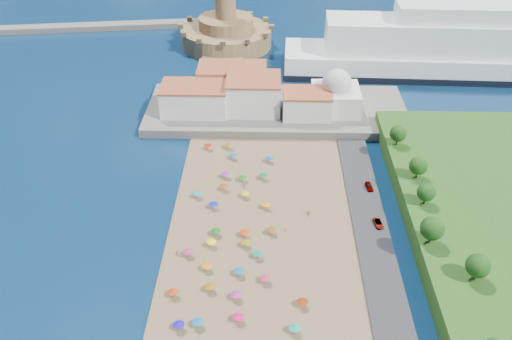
{
  "coord_description": "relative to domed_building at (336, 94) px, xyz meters",
  "views": [
    {
      "loc": [
        7.26,
        -105.24,
        93.83
      ],
      "look_at": [
        4.0,
        25.0,
        8.0
      ],
      "focal_mm": 40.0,
      "sensor_mm": 36.0,
      "label": 1
    }
  ],
  "objects": [
    {
      "name": "breakwater",
      "position": [
        -140.0,
        82.0,
        -7.67
      ],
      "size": [
        199.03,
        34.77,
        2.6
      ],
      "primitive_type": "cube",
      "rotation": [
        0.0,
        0.0,
        0.14
      ],
      "color": "#59544C",
      "rests_on": "ground"
    },
    {
      "name": "fortress",
      "position": [
        -42.0,
        67.0,
        -2.29
      ],
      "size": [
        40.0,
        40.0,
        32.4
      ],
      "color": "#A48252",
      "rests_on": "ground"
    },
    {
      "name": "parked_cars",
      "position": [
        6.0,
        -69.29,
        -7.61
      ],
      "size": [
        2.55,
        74.67,
        1.44
      ],
      "color": "gray",
      "rests_on": "promenade"
    },
    {
      "name": "beach_parasols",
      "position": [
        -31.16,
        -82.5,
        -6.83
      ],
      "size": [
        31.69,
        115.02,
        2.2
      ],
      "color": "gray",
      "rests_on": "beach"
    },
    {
      "name": "jetty",
      "position": [
        -42.0,
        37.0,
        -7.77
      ],
      "size": [
        18.0,
        70.0,
        2.4
      ],
      "primitive_type": "cube",
      "color": "#59544C",
      "rests_on": "ground"
    },
    {
      "name": "beachgoers",
      "position": [
        -30.3,
        -82.46,
        -7.87
      ],
      "size": [
        34.77,
        80.7,
        1.84
      ],
      "color": "tan",
      "rests_on": "beach"
    },
    {
      "name": "hillside_trees",
      "position": [
        17.32,
        -80.54,
        1.08
      ],
      "size": [
        13.6,
        109.25,
        7.28
      ],
      "color": "#382314",
      "rests_on": "hillside"
    },
    {
      "name": "terrace",
      "position": [
        -20.0,
        2.0,
        -7.47
      ],
      "size": [
        90.0,
        36.0,
        3.0
      ],
      "primitive_type": "cube",
      "color": "#59544C",
      "rests_on": "ground"
    },
    {
      "name": "domed_building",
      "position": [
        0.0,
        0.0,
        0.0
      ],
      "size": [
        16.0,
        16.0,
        15.0
      ],
      "color": "silver",
      "rests_on": "terrace"
    },
    {
      "name": "ground",
      "position": [
        -30.0,
        -71.0,
        -8.97
      ],
      "size": [
        700.0,
        700.0,
        0.0
      ],
      "primitive_type": "plane",
      "color": "#071938",
      "rests_on": "ground"
    },
    {
      "name": "cruise_ship",
      "position": [
        62.29,
        37.91,
        1.27
      ],
      "size": [
        159.02,
        29.59,
        34.59
      ],
      "color": "black",
      "rests_on": "ground"
    },
    {
      "name": "waterfront_buildings",
      "position": [
        -33.05,
        2.64,
        -1.1
      ],
      "size": [
        57.0,
        29.0,
        11.0
      ],
      "color": "silver",
      "rests_on": "terrace"
    }
  ]
}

